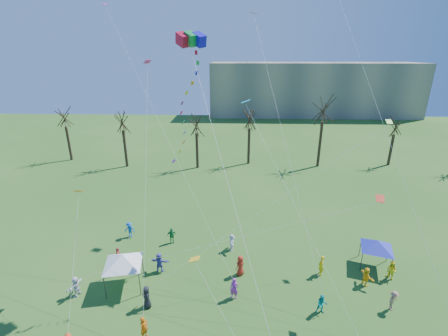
{
  "coord_description": "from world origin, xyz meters",
  "views": [
    {
      "loc": [
        -0.77,
        -13.26,
        17.81
      ],
      "look_at": [
        -1.44,
        5.0,
        11.0
      ],
      "focal_mm": 25.0,
      "sensor_mm": 36.0,
      "label": 1
    }
  ],
  "objects_px": {
    "canopy_tent_white": "(123,259)",
    "canopy_tent_blue": "(377,244)",
    "distant_building": "(313,89)",
    "big_box_kite": "(190,111)"
  },
  "relations": [
    {
      "from": "canopy_tent_blue",
      "to": "canopy_tent_white",
      "type": "bearing_deg",
      "value": -171.33
    },
    {
      "from": "canopy_tent_white",
      "to": "canopy_tent_blue",
      "type": "distance_m",
      "value": 21.36
    },
    {
      "from": "big_box_kite",
      "to": "canopy_tent_blue",
      "type": "xyz_separation_m",
      "value": [
        15.61,
        1.35,
        -11.67
      ]
    },
    {
      "from": "canopy_tent_white",
      "to": "canopy_tent_blue",
      "type": "relative_size",
      "value": 1.16
    },
    {
      "from": "distant_building",
      "to": "canopy_tent_blue",
      "type": "relative_size",
      "value": 17.86
    },
    {
      "from": "big_box_kite",
      "to": "canopy_tent_white",
      "type": "height_order",
      "value": "big_box_kite"
    },
    {
      "from": "distant_building",
      "to": "big_box_kite",
      "type": "relative_size",
      "value": 2.87
    },
    {
      "from": "distant_building",
      "to": "canopy_tent_white",
      "type": "height_order",
      "value": "distant_building"
    },
    {
      "from": "big_box_kite",
      "to": "canopy_tent_white",
      "type": "relative_size",
      "value": 5.36
    },
    {
      "from": "distant_building",
      "to": "canopy_tent_blue",
      "type": "bearing_deg",
      "value": -98.21
    }
  ]
}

